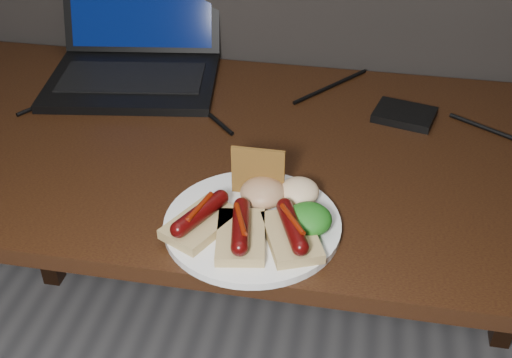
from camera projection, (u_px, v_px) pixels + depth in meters
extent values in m
cube|color=#351F0D|center=(240.00, 151.00, 1.19)|extent=(1.40, 0.70, 0.03)
cube|color=#351F0D|center=(31.00, 184.00, 1.75)|extent=(0.05, 0.05, 0.72)
cube|color=black|center=(133.00, 82.00, 1.37)|extent=(0.39, 0.31, 0.02)
cube|color=black|center=(132.00, 77.00, 1.36)|extent=(0.32, 0.19, 0.00)
cube|color=black|center=(404.00, 115.00, 1.25)|extent=(0.13, 0.11, 0.02)
cylinder|color=black|center=(209.00, 114.00, 1.26)|extent=(0.13, 0.14, 0.01)
cylinder|color=black|center=(331.00, 86.00, 1.36)|extent=(0.14, 0.18, 0.01)
cylinder|color=black|center=(484.00, 127.00, 1.22)|extent=(0.12, 0.08, 0.01)
cylinder|color=black|center=(60.00, 97.00, 1.32)|extent=(0.11, 0.18, 0.01)
cylinder|color=white|center=(252.00, 224.00, 0.98)|extent=(0.33, 0.33, 0.01)
cube|color=tan|center=(201.00, 224.00, 0.96)|extent=(0.11, 0.13, 0.02)
cylinder|color=#530507|center=(200.00, 213.00, 0.95)|extent=(0.06, 0.10, 0.02)
sphere|color=#530507|center=(178.00, 230.00, 0.92)|extent=(0.02, 0.02, 0.02)
sphere|color=#530507|center=(221.00, 198.00, 0.98)|extent=(0.03, 0.02, 0.02)
cylinder|color=#611404|center=(200.00, 206.00, 0.94)|extent=(0.03, 0.07, 0.01)
cube|color=tan|center=(241.00, 237.00, 0.94)|extent=(0.09, 0.13, 0.02)
cylinder|color=#530507|center=(241.00, 226.00, 0.93)|extent=(0.04, 0.10, 0.02)
sphere|color=#530507|center=(239.00, 248.00, 0.89)|extent=(0.02, 0.02, 0.02)
sphere|color=#530507|center=(242.00, 206.00, 0.96)|extent=(0.02, 0.02, 0.02)
cylinder|color=#611404|center=(240.00, 219.00, 0.92)|extent=(0.03, 0.07, 0.01)
cube|color=tan|center=(292.00, 237.00, 0.94)|extent=(0.11, 0.13, 0.02)
cylinder|color=#530507|center=(292.00, 226.00, 0.93)|extent=(0.06, 0.10, 0.02)
sphere|color=#530507|center=(300.00, 247.00, 0.89)|extent=(0.03, 0.02, 0.02)
sphere|color=#530507|center=(284.00, 206.00, 0.96)|extent=(0.03, 0.02, 0.02)
cylinder|color=#611404|center=(292.00, 219.00, 0.92)|extent=(0.05, 0.06, 0.01)
cube|color=brown|center=(258.00, 172.00, 1.01)|extent=(0.08, 0.01, 0.08)
ellipsoid|color=#195811|center=(309.00, 219.00, 0.95)|extent=(0.07, 0.07, 0.04)
ellipsoid|color=maroon|center=(263.00, 193.00, 1.01)|extent=(0.07, 0.07, 0.04)
ellipsoid|color=white|center=(299.00, 191.00, 1.01)|extent=(0.06, 0.06, 0.04)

